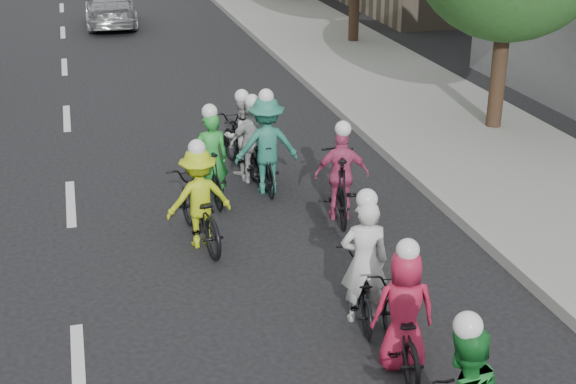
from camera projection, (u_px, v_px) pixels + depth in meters
name	position (u px, v px, depth m)	size (l,w,h in m)	color
ground	(78.00, 371.00, 9.17)	(120.00, 120.00, 0.00)	black
sidewalk_right	(397.00, 91.00, 19.97)	(4.00, 80.00, 0.15)	gray
curb_right	(323.00, 95.00, 19.50)	(0.18, 80.00, 0.18)	#999993
cyclist_0	(362.00, 277.00, 10.04)	(0.81, 1.60, 1.79)	black
cyclist_2	(199.00, 206.00, 12.00)	(1.06, 2.02, 1.68)	black
cyclist_3	(340.00, 181.00, 12.90)	(0.94, 1.91, 1.66)	black
cyclist_4	(401.00, 320.00, 9.12)	(0.84, 1.77, 1.62)	black
cyclist_5	(211.00, 168.00, 13.49)	(0.60, 1.60, 1.74)	black
cyclist_6	(242.00, 142.00, 14.79)	(0.99, 2.03, 1.61)	black
cyclist_7	(266.00, 151.00, 13.87)	(1.13, 1.49, 1.86)	black
cyclist_8	(252.00, 150.00, 14.42)	(0.91, 1.97, 1.63)	black
follow_car_lead	(110.00, 8.00, 27.84)	(1.71, 4.22, 1.22)	#A2A3A7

